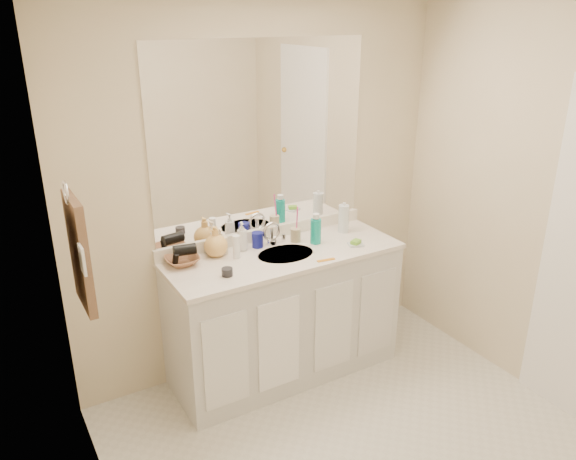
% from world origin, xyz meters
% --- Properties ---
extents(wall_back, '(2.60, 0.02, 2.40)m').
position_xyz_m(wall_back, '(0.00, 1.30, 1.20)').
color(wall_back, beige).
rests_on(wall_back, floor).
extents(wall_left, '(0.02, 2.60, 2.40)m').
position_xyz_m(wall_left, '(-1.30, 0.00, 1.20)').
color(wall_left, beige).
rests_on(wall_left, floor).
extents(wall_right, '(0.02, 2.60, 2.40)m').
position_xyz_m(wall_right, '(1.30, 0.00, 1.20)').
color(wall_right, beige).
rests_on(wall_right, floor).
extents(vanity_cabinet, '(1.50, 0.55, 0.85)m').
position_xyz_m(vanity_cabinet, '(0.00, 1.02, 0.42)').
color(vanity_cabinet, silver).
rests_on(vanity_cabinet, floor).
extents(countertop, '(1.52, 0.57, 0.03)m').
position_xyz_m(countertop, '(0.00, 1.02, 0.86)').
color(countertop, white).
rests_on(countertop, vanity_cabinet).
extents(backsplash, '(1.52, 0.03, 0.08)m').
position_xyz_m(backsplash, '(0.00, 1.29, 0.92)').
color(backsplash, white).
rests_on(backsplash, countertop).
extents(sink_basin, '(0.37, 0.37, 0.02)m').
position_xyz_m(sink_basin, '(0.00, 1.00, 0.87)').
color(sink_basin, beige).
rests_on(sink_basin, countertop).
extents(faucet, '(0.02, 0.02, 0.11)m').
position_xyz_m(faucet, '(0.00, 1.18, 0.94)').
color(faucet, silver).
rests_on(faucet, countertop).
extents(mirror, '(1.48, 0.01, 1.20)m').
position_xyz_m(mirror, '(0.00, 1.29, 1.56)').
color(mirror, white).
rests_on(mirror, wall_back).
extents(blue_mug, '(0.08, 0.08, 0.10)m').
position_xyz_m(blue_mug, '(-0.10, 1.19, 0.93)').
color(blue_mug, navy).
rests_on(blue_mug, countertop).
extents(tan_cup, '(0.08, 0.08, 0.09)m').
position_xyz_m(tan_cup, '(0.16, 1.14, 0.93)').
color(tan_cup, tan).
rests_on(tan_cup, countertop).
extents(toothbrush, '(0.02, 0.04, 0.19)m').
position_xyz_m(toothbrush, '(0.17, 1.14, 1.03)').
color(toothbrush, '#F9419B').
rests_on(toothbrush, tan_cup).
extents(mouthwash_bottle, '(0.09, 0.09, 0.17)m').
position_xyz_m(mouthwash_bottle, '(0.26, 1.06, 0.96)').
color(mouthwash_bottle, '#0DA191').
rests_on(mouthwash_bottle, countertop).
extents(clear_pump_bottle, '(0.09, 0.09, 0.19)m').
position_xyz_m(clear_pump_bottle, '(0.53, 1.13, 0.98)').
color(clear_pump_bottle, silver).
rests_on(clear_pump_bottle, countertop).
extents(soap_dish, '(0.12, 0.11, 0.01)m').
position_xyz_m(soap_dish, '(0.46, 0.89, 0.89)').
color(soap_dish, silver).
rests_on(soap_dish, countertop).
extents(green_soap, '(0.08, 0.07, 0.02)m').
position_xyz_m(green_soap, '(0.46, 0.89, 0.90)').
color(green_soap, '#6FB92D').
rests_on(green_soap, soap_dish).
extents(orange_comb, '(0.12, 0.04, 0.00)m').
position_xyz_m(orange_comb, '(0.16, 0.79, 0.88)').
color(orange_comb, orange).
rests_on(orange_comb, countertop).
extents(dark_jar, '(0.07, 0.07, 0.05)m').
position_xyz_m(dark_jar, '(-0.45, 0.91, 0.90)').
color(dark_jar, black).
rests_on(dark_jar, countertop).
extents(extra_white_bottle, '(0.06, 0.06, 0.15)m').
position_xyz_m(extra_white_bottle, '(-0.29, 1.11, 0.95)').
color(extra_white_bottle, white).
rests_on(extra_white_bottle, countertop).
extents(soap_bottle_white, '(0.09, 0.09, 0.19)m').
position_xyz_m(soap_bottle_white, '(-0.21, 1.20, 0.97)').
color(soap_bottle_white, white).
rests_on(soap_bottle_white, countertop).
extents(soap_bottle_cream, '(0.09, 0.09, 0.17)m').
position_xyz_m(soap_bottle_cream, '(-0.34, 1.22, 0.96)').
color(soap_bottle_cream, '#FFECCF').
rests_on(soap_bottle_cream, countertop).
extents(soap_bottle_yellow, '(0.15, 0.15, 0.19)m').
position_xyz_m(soap_bottle_yellow, '(-0.39, 1.20, 0.97)').
color(soap_bottle_yellow, '#EDB45C').
rests_on(soap_bottle_yellow, countertop).
extents(wicker_basket, '(0.20, 0.20, 0.05)m').
position_xyz_m(wicker_basket, '(-0.62, 1.18, 0.90)').
color(wicker_basket, brown).
rests_on(wicker_basket, countertop).
extents(hair_dryer, '(0.14, 0.09, 0.07)m').
position_xyz_m(hair_dryer, '(-0.60, 1.18, 0.97)').
color(hair_dryer, black).
rests_on(hair_dryer, wicker_basket).
extents(towel_ring, '(0.01, 0.11, 0.11)m').
position_xyz_m(towel_ring, '(-1.27, 0.77, 1.55)').
color(towel_ring, silver).
rests_on(towel_ring, wall_left).
extents(hand_towel, '(0.04, 0.32, 0.55)m').
position_xyz_m(hand_towel, '(-1.25, 0.77, 1.25)').
color(hand_towel, '#503A2B').
rests_on(hand_towel, towel_ring).
extents(switch_plate, '(0.01, 0.08, 0.13)m').
position_xyz_m(switch_plate, '(-1.27, 0.57, 1.30)').
color(switch_plate, white).
rests_on(switch_plate, wall_left).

